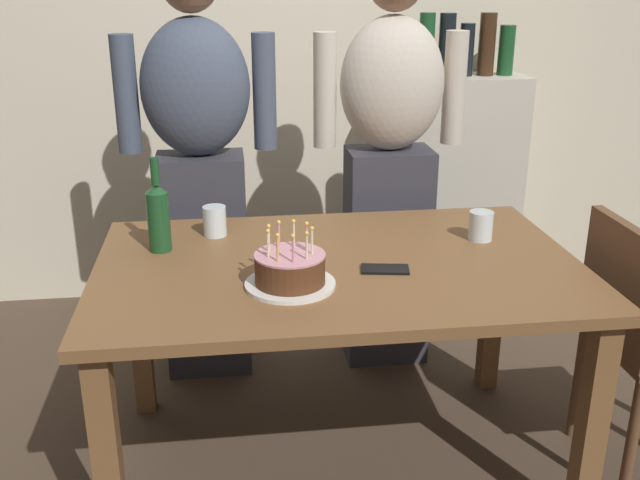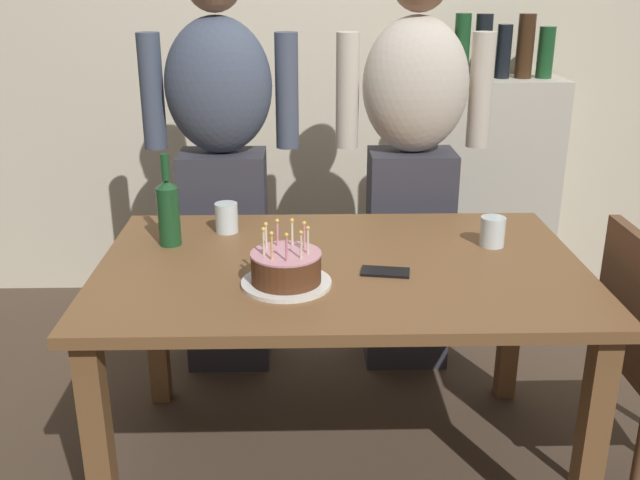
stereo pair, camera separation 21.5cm
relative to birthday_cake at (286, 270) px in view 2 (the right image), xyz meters
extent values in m
plane|color=#47382B|center=(0.17, 0.17, -0.79)|extent=(10.00, 10.00, 0.00)
cube|color=beige|center=(0.17, 1.72, 0.51)|extent=(5.20, 0.10, 2.60)
cube|color=brown|center=(0.17, 0.17, -0.06)|extent=(1.50, 0.96, 0.03)
cube|color=brown|center=(-0.51, -0.24, -0.43)|extent=(0.07, 0.07, 0.70)
cube|color=brown|center=(0.85, -0.24, -0.43)|extent=(0.07, 0.07, 0.70)
cube|color=brown|center=(-0.51, 0.58, -0.43)|extent=(0.07, 0.07, 0.70)
cube|color=brown|center=(0.85, 0.58, -0.43)|extent=(0.07, 0.07, 0.70)
cylinder|color=white|center=(0.00, 0.00, -0.04)|extent=(0.26, 0.26, 0.01)
cylinder|color=#512D19|center=(0.00, 0.00, 0.01)|extent=(0.20, 0.20, 0.08)
cylinder|color=#D18E9E|center=(0.00, 0.00, 0.05)|extent=(0.20, 0.20, 0.01)
cylinder|color=beige|center=(0.06, -0.01, 0.09)|extent=(0.01, 0.01, 0.07)
sphere|color=#F9C64C|center=(0.06, -0.01, 0.13)|extent=(0.01, 0.01, 0.01)
cylinder|color=pink|center=(0.05, 0.03, 0.09)|extent=(0.01, 0.01, 0.07)
sphere|color=#F9C64C|center=(0.05, 0.03, 0.13)|extent=(0.01, 0.01, 0.01)
cylinder|color=beige|center=(0.02, 0.06, 0.09)|extent=(0.01, 0.01, 0.07)
sphere|color=#F9C64C|center=(0.02, 0.06, 0.13)|extent=(0.01, 0.01, 0.01)
cylinder|color=pink|center=(-0.03, 0.06, 0.09)|extent=(0.01, 0.01, 0.07)
sphere|color=#F9C64C|center=(-0.03, 0.06, 0.13)|extent=(0.01, 0.01, 0.01)
cylinder|color=beige|center=(-0.06, 0.03, 0.09)|extent=(0.01, 0.01, 0.07)
sphere|color=#F9C64C|center=(-0.06, 0.03, 0.13)|extent=(0.01, 0.01, 0.01)
cylinder|color=beige|center=(-0.06, -0.01, 0.09)|extent=(0.01, 0.01, 0.07)
sphere|color=#F9C64C|center=(-0.06, -0.01, 0.13)|extent=(0.01, 0.01, 0.01)
cylinder|color=#EAB266|center=(-0.04, -0.05, 0.09)|extent=(0.01, 0.01, 0.07)
sphere|color=#F9C64C|center=(-0.04, -0.05, 0.13)|extent=(0.01, 0.01, 0.01)
cylinder|color=pink|center=(0.00, -0.06, 0.09)|extent=(0.01, 0.01, 0.07)
sphere|color=#F9C64C|center=(0.00, -0.06, 0.13)|extent=(0.01, 0.01, 0.01)
cylinder|color=beige|center=(0.04, -0.05, 0.09)|extent=(0.01, 0.01, 0.07)
sphere|color=#F9C64C|center=(0.04, -0.05, 0.13)|extent=(0.01, 0.01, 0.01)
cylinder|color=silver|center=(-0.21, 0.46, 0.00)|extent=(0.08, 0.08, 0.10)
cylinder|color=silver|center=(0.67, 0.31, 0.00)|extent=(0.08, 0.08, 0.10)
cylinder|color=#194723|center=(-0.39, 0.34, 0.05)|extent=(0.07, 0.07, 0.19)
cone|color=#194723|center=(-0.39, 0.34, 0.16)|extent=(0.07, 0.07, 0.03)
cylinder|color=#194723|center=(-0.39, 0.34, 0.22)|extent=(0.03, 0.03, 0.09)
cube|color=black|center=(0.30, 0.08, -0.04)|extent=(0.15, 0.10, 0.01)
cube|color=#33333D|center=(-0.27, 0.89, -0.33)|extent=(0.34, 0.23, 0.92)
ellipsoid|color=#424C60|center=(-0.27, 0.89, 0.39)|extent=(0.41, 0.27, 0.52)
cylinder|color=#424C60|center=(-0.01, 0.92, 0.37)|extent=(0.09, 0.09, 0.44)
cylinder|color=#424C60|center=(-0.53, 0.92, 0.37)|extent=(0.09, 0.09, 0.44)
cube|color=#33333D|center=(0.48, 0.89, -0.33)|extent=(0.34, 0.23, 0.92)
ellipsoid|color=beige|center=(0.48, 0.89, 0.39)|extent=(0.41, 0.27, 0.52)
cylinder|color=beige|center=(0.74, 0.92, 0.37)|extent=(0.09, 0.09, 0.44)
cylinder|color=beige|center=(0.22, 0.92, 0.37)|extent=(0.09, 0.09, 0.44)
cube|color=brown|center=(1.03, 0.02, -0.12)|extent=(0.04, 0.40, 0.40)
cylinder|color=brown|center=(1.04, -0.16, -0.56)|extent=(0.04, 0.04, 0.45)
cylinder|color=brown|center=(1.04, 0.20, -0.56)|extent=(0.04, 0.04, 0.45)
cube|color=beige|center=(0.93, 1.50, -0.23)|extent=(0.69, 0.30, 1.12)
cylinder|color=#382314|center=(0.69, 1.50, 0.44)|extent=(0.07, 0.07, 0.22)
cylinder|color=#194723|center=(0.78, 1.50, 0.48)|extent=(0.07, 0.07, 0.29)
cylinder|color=black|center=(0.88, 1.50, 0.48)|extent=(0.08, 0.08, 0.29)
cylinder|color=black|center=(0.98, 1.50, 0.46)|extent=(0.07, 0.07, 0.24)
cylinder|color=#382314|center=(1.08, 1.50, 0.48)|extent=(0.08, 0.08, 0.29)
cylinder|color=#194723|center=(1.17, 1.50, 0.45)|extent=(0.07, 0.07, 0.23)
camera|label=1|loc=(-0.16, -1.91, 0.80)|focal=40.82mm
camera|label=2|loc=(0.05, -1.92, 0.80)|focal=40.82mm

